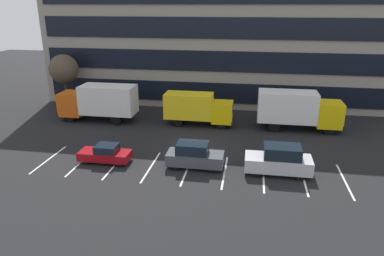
% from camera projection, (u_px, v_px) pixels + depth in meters
% --- Properties ---
extents(ground_plane, '(120.00, 120.00, 0.00)m').
position_uv_depth(ground_plane, '(196.00, 149.00, 30.49)').
color(ground_plane, black).
extents(office_building, '(41.25, 11.38, 18.00)m').
position_uv_depth(office_building, '(218.00, 27.00, 44.24)').
color(office_building, gray).
rests_on(office_building, ground_plane).
extents(lot_markings, '(22.54, 5.40, 0.01)m').
position_uv_depth(lot_markings, '(187.00, 169.00, 26.71)').
color(lot_markings, silver).
rests_on(lot_markings, ground_plane).
extents(box_truck_orange, '(8.15, 2.70, 3.78)m').
position_uv_depth(box_truck_orange, '(99.00, 101.00, 37.22)').
color(box_truck_orange, '#D85914').
rests_on(box_truck_orange, ground_plane).
extents(box_truck_yellow, '(8.07, 2.67, 3.74)m').
position_uv_depth(box_truck_yellow, '(298.00, 109.00, 34.54)').
color(box_truck_yellow, yellow).
rests_on(box_truck_yellow, ground_plane).
extents(box_truck_yellow_all, '(6.96, 2.30, 3.22)m').
position_uv_depth(box_truck_yellow_all, '(197.00, 108.00, 35.97)').
color(box_truck_yellow_all, yellow).
rests_on(box_truck_yellow_all, ground_plane).
extents(sedan_maroon, '(3.96, 1.66, 1.42)m').
position_uv_depth(sedan_maroon, '(105.00, 154.00, 27.79)').
color(sedan_maroon, maroon).
rests_on(sedan_maroon, ground_plane).
extents(suv_charcoal, '(4.25, 1.80, 1.92)m').
position_uv_depth(suv_charcoal, '(194.00, 156.00, 26.83)').
color(suv_charcoal, '#474C51').
rests_on(suv_charcoal, ground_plane).
extents(suv_silver, '(4.75, 2.01, 2.15)m').
position_uv_depth(suv_silver, '(279.00, 160.00, 25.78)').
color(suv_silver, silver).
rests_on(suv_silver, ground_plane).
extents(bare_tree, '(3.33, 3.33, 6.25)m').
position_uv_depth(bare_tree, '(64.00, 69.00, 41.11)').
color(bare_tree, '#473323').
rests_on(bare_tree, ground_plane).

